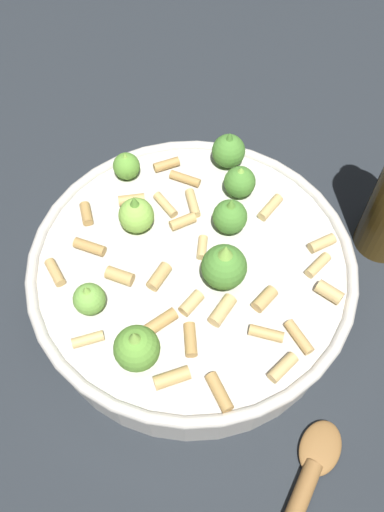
# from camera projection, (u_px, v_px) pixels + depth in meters

# --- Properties ---
(ground_plane) EXTENTS (2.40, 2.40, 0.00)m
(ground_plane) POSITION_uv_depth(u_px,v_px,m) (192.00, 293.00, 0.56)
(ground_plane) COLOR #23282D
(cooking_pan) EXTENTS (0.32, 0.32, 0.12)m
(cooking_pan) POSITION_uv_depth(u_px,v_px,m) (192.00, 273.00, 0.53)
(cooking_pan) COLOR beige
(cooking_pan) RESTS_ON ground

